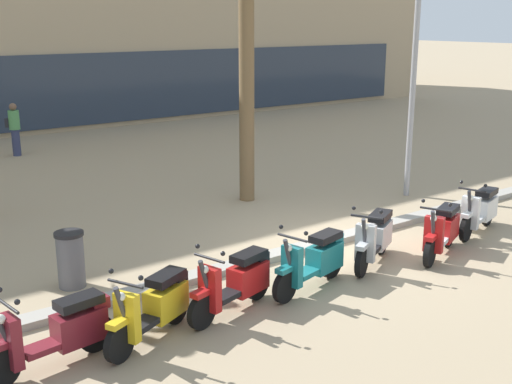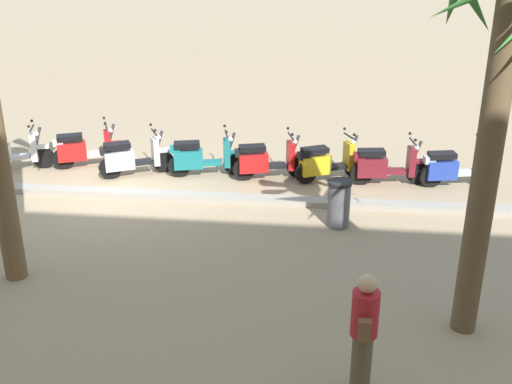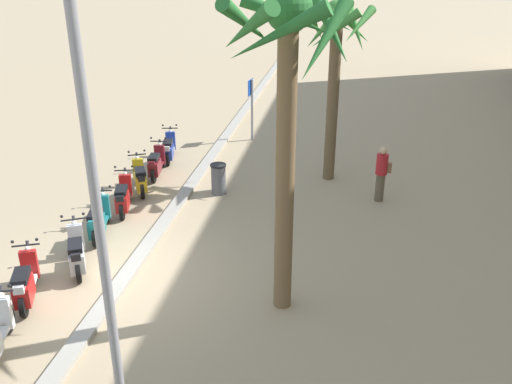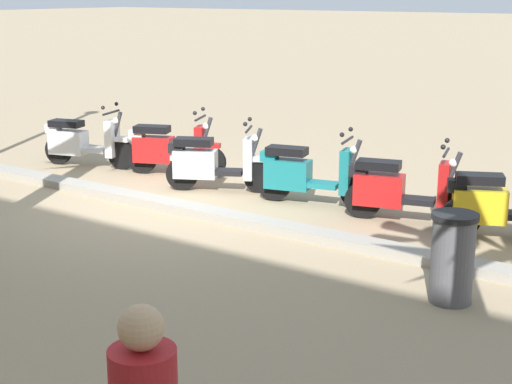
{
  "view_description": "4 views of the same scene",
  "coord_description": "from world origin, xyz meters",
  "px_view_note": "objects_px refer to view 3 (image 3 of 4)",
  "views": [
    {
      "loc": [
        -8.39,
        -8.55,
        4.29
      ],
      "look_at": [
        -0.83,
        1.68,
        0.86
      ],
      "focal_mm": 45.13,
      "sensor_mm": 36.0,
      "label": 1
    },
    {
      "loc": [
        -4.63,
        12.58,
        5.46
      ],
      "look_at": [
        -3.43,
        2.14,
        1.04
      ],
      "focal_mm": 44.19,
      "sensor_mm": 36.0,
      "label": 2
    },
    {
      "loc": [
        9.71,
        4.77,
        6.54
      ],
      "look_at": [
        -2.41,
        2.79,
        1.24
      ],
      "focal_mm": 37.59,
      "sensor_mm": 36.0,
      "label": 3
    },
    {
      "loc": [
        -7.64,
        8.52,
        3.13
      ],
      "look_at": [
        -3.25,
        2.28,
        1.14
      ],
      "focal_mm": 54.51,
      "sensor_mm": 36.0,
      "label": 4
    }
  ],
  "objects_px": {
    "pedestrian_strolling_near_curb": "(381,173)",
    "litter_bin": "(218,179)",
    "scooter_maroon_tail_end": "(156,164)",
    "palm_tree_near_sign": "(336,48)",
    "scooter_yellow_second_in_line": "(140,178)",
    "scooter_red_mid_centre": "(124,197)",
    "scooter_teal_gap_after_mid": "(99,221)",
    "scooter_silver_mid_rear": "(77,253)",
    "scooter_red_lead_nearest": "(26,283)",
    "street_lamp": "(89,148)",
    "scooter_blue_last_in_row": "(169,149)",
    "palm_tree_far_corner": "(286,81)",
    "crossing_sign": "(252,103)"
  },
  "relations": [
    {
      "from": "scooter_maroon_tail_end",
      "to": "scooter_teal_gap_after_mid",
      "type": "height_order",
      "value": "same"
    },
    {
      "from": "scooter_red_mid_centre",
      "to": "palm_tree_far_corner",
      "type": "xyz_separation_m",
      "value": [
        3.74,
        4.92,
        4.18
      ]
    },
    {
      "from": "scooter_blue_last_in_row",
      "to": "palm_tree_near_sign",
      "type": "bearing_deg",
      "value": 82.37
    },
    {
      "from": "street_lamp",
      "to": "scooter_teal_gap_after_mid",
      "type": "bearing_deg",
      "value": -152.64
    },
    {
      "from": "scooter_yellow_second_in_line",
      "to": "scooter_red_mid_centre",
      "type": "xyz_separation_m",
      "value": [
        1.41,
        0.04,
        -0.0
      ]
    },
    {
      "from": "scooter_teal_gap_after_mid",
      "to": "crossing_sign",
      "type": "relative_size",
      "value": 0.75
    },
    {
      "from": "scooter_yellow_second_in_line",
      "to": "crossing_sign",
      "type": "height_order",
      "value": "crossing_sign"
    },
    {
      "from": "palm_tree_far_corner",
      "to": "litter_bin",
      "type": "bearing_deg",
      "value": -154.64
    },
    {
      "from": "palm_tree_far_corner",
      "to": "street_lamp",
      "type": "height_order",
      "value": "street_lamp"
    },
    {
      "from": "palm_tree_far_corner",
      "to": "palm_tree_near_sign",
      "type": "height_order",
      "value": "palm_tree_far_corner"
    },
    {
      "from": "scooter_teal_gap_after_mid",
      "to": "scooter_silver_mid_rear",
      "type": "bearing_deg",
      "value": 7.14
    },
    {
      "from": "pedestrian_strolling_near_curb",
      "to": "crossing_sign",
      "type": "bearing_deg",
      "value": -137.8
    },
    {
      "from": "pedestrian_strolling_near_curb",
      "to": "scooter_silver_mid_rear",
      "type": "bearing_deg",
      "value": -53.88
    },
    {
      "from": "scooter_red_mid_centre",
      "to": "street_lamp",
      "type": "distance_m",
      "value": 8.73
    },
    {
      "from": "scooter_red_lead_nearest",
      "to": "litter_bin",
      "type": "bearing_deg",
      "value": 156.89
    },
    {
      "from": "scooter_red_lead_nearest",
      "to": "street_lamp",
      "type": "relative_size",
      "value": 0.23
    },
    {
      "from": "litter_bin",
      "to": "crossing_sign",
      "type": "bearing_deg",
      "value": 179.14
    },
    {
      "from": "scooter_teal_gap_after_mid",
      "to": "scooter_red_lead_nearest",
      "type": "bearing_deg",
      "value": -4.96
    },
    {
      "from": "scooter_silver_mid_rear",
      "to": "litter_bin",
      "type": "xyz_separation_m",
      "value": [
        -4.86,
        2.18,
        0.03
      ]
    },
    {
      "from": "scooter_yellow_second_in_line",
      "to": "scooter_silver_mid_rear",
      "type": "bearing_deg",
      "value": 2.61
    },
    {
      "from": "scooter_maroon_tail_end",
      "to": "scooter_teal_gap_after_mid",
      "type": "relative_size",
      "value": 1.01
    },
    {
      "from": "palm_tree_far_corner",
      "to": "pedestrian_strolling_near_curb",
      "type": "xyz_separation_m",
      "value": [
        -5.68,
        2.24,
        -3.75
      ]
    },
    {
      "from": "scooter_maroon_tail_end",
      "to": "scooter_teal_gap_after_mid",
      "type": "distance_m",
      "value": 4.26
    },
    {
      "from": "crossing_sign",
      "to": "scooter_yellow_second_in_line",
      "type": "bearing_deg",
      "value": -23.24
    },
    {
      "from": "scooter_red_mid_centre",
      "to": "pedestrian_strolling_near_curb",
      "type": "height_order",
      "value": "pedestrian_strolling_near_curb"
    },
    {
      "from": "street_lamp",
      "to": "scooter_maroon_tail_end",
      "type": "bearing_deg",
      "value": -163.86
    },
    {
      "from": "pedestrian_strolling_near_curb",
      "to": "scooter_blue_last_in_row",
      "type": "bearing_deg",
      "value": -108.02
    },
    {
      "from": "scooter_teal_gap_after_mid",
      "to": "palm_tree_near_sign",
      "type": "xyz_separation_m",
      "value": [
        -5.06,
        5.66,
        3.7
      ]
    },
    {
      "from": "scooter_teal_gap_after_mid",
      "to": "scooter_maroon_tail_end",
      "type": "bearing_deg",
      "value": 179.22
    },
    {
      "from": "crossing_sign",
      "to": "street_lamp",
      "type": "bearing_deg",
      "value": 1.86
    },
    {
      "from": "scooter_red_lead_nearest",
      "to": "street_lamp",
      "type": "distance_m",
      "value": 5.78
    },
    {
      "from": "palm_tree_near_sign",
      "to": "palm_tree_far_corner",
      "type": "bearing_deg",
      "value": -5.5
    },
    {
      "from": "scooter_teal_gap_after_mid",
      "to": "palm_tree_near_sign",
      "type": "relative_size",
      "value": 0.32
    },
    {
      "from": "palm_tree_near_sign",
      "to": "street_lamp",
      "type": "bearing_deg",
      "value": -14.26
    },
    {
      "from": "pedestrian_strolling_near_curb",
      "to": "palm_tree_far_corner",
      "type": "bearing_deg",
      "value": -21.52
    },
    {
      "from": "scooter_maroon_tail_end",
      "to": "palm_tree_near_sign",
      "type": "xyz_separation_m",
      "value": [
        -0.8,
        5.6,
        3.71
      ]
    },
    {
      "from": "palm_tree_near_sign",
      "to": "crossing_sign",
      "type": "bearing_deg",
      "value": -138.7
    },
    {
      "from": "palm_tree_far_corner",
      "to": "scooter_red_mid_centre",
      "type": "bearing_deg",
      "value": -127.25
    },
    {
      "from": "scooter_blue_last_in_row",
      "to": "scooter_yellow_second_in_line",
      "type": "xyz_separation_m",
      "value": [
        2.88,
        0.0,
        0.01
      ]
    },
    {
      "from": "scooter_blue_last_in_row",
      "to": "scooter_teal_gap_after_mid",
      "type": "xyz_separation_m",
      "value": [
        5.82,
        0.01,
        0.01
      ]
    },
    {
      "from": "scooter_yellow_second_in_line",
      "to": "pedestrian_strolling_near_curb",
      "type": "relative_size",
      "value": 0.98
    },
    {
      "from": "scooter_silver_mid_rear",
      "to": "palm_tree_near_sign",
      "type": "xyz_separation_m",
      "value": [
        -6.69,
        5.45,
        3.7
      ]
    },
    {
      "from": "scooter_blue_last_in_row",
      "to": "palm_tree_far_corner",
      "type": "distance_m",
      "value": 10.33
    },
    {
      "from": "scooter_maroon_tail_end",
      "to": "scooter_red_mid_centre",
      "type": "xyz_separation_m",
      "value": [
        2.73,
        -0.02,
        0.0
      ]
    },
    {
      "from": "litter_bin",
      "to": "pedestrian_strolling_near_curb",
      "type": "bearing_deg",
      "value": 92.94
    },
    {
      "from": "scooter_red_mid_centre",
      "to": "scooter_teal_gap_after_mid",
      "type": "relative_size",
      "value": 0.98
    },
    {
      "from": "palm_tree_far_corner",
      "to": "palm_tree_near_sign",
      "type": "bearing_deg",
      "value": 174.5
    },
    {
      "from": "scooter_red_mid_centre",
      "to": "palm_tree_near_sign",
      "type": "bearing_deg",
      "value": 122.08
    },
    {
      "from": "pedestrian_strolling_near_curb",
      "to": "litter_bin",
      "type": "bearing_deg",
      "value": -87.06
    },
    {
      "from": "scooter_yellow_second_in_line",
      "to": "scooter_teal_gap_after_mid",
      "type": "relative_size",
      "value": 0.91
    }
  ]
}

